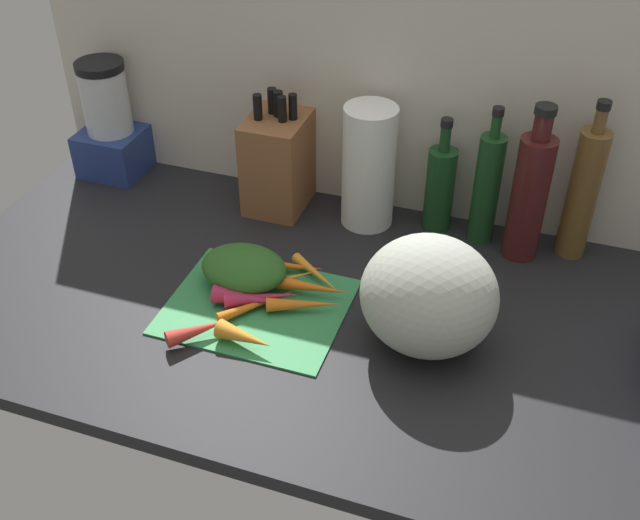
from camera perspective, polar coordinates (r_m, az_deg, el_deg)
name	(u,v)px	position (r cm, az deg, el deg)	size (l,w,h in cm)	color
ground_plane	(363,318)	(142.62, 3.22, -4.38)	(170.00, 80.00, 3.00)	black
wall_back	(422,80)	(157.64, 7.70, 13.27)	(170.00, 3.00, 60.00)	beige
cutting_board	(257,306)	(142.68, -4.75, -3.43)	(32.89, 27.37, 0.80)	#338C4C
carrot_0	(256,304)	(140.78, -4.79, -3.34)	(2.00, 2.00, 15.57)	orange
carrot_1	(273,282)	(145.09, -3.52, -1.63)	(2.85, 2.85, 17.72)	orange
carrot_2	(316,274)	(147.28, -0.28, -1.05)	(2.13, 2.13, 13.40)	orange
carrot_3	(247,298)	(141.03, -5.51, -2.88)	(3.60, 3.60, 12.92)	#B2264C
carrot_4	(245,337)	(133.19, -5.68, -5.79)	(3.54, 3.54, 10.50)	orange
carrot_5	(262,298)	(141.34, -4.39, -2.83)	(3.13, 3.13, 13.92)	#B2264C
carrot_6	(297,267)	(149.15, -1.72, -0.53)	(2.02, 2.02, 10.33)	orange
carrot_7	(303,305)	(139.74, -1.25, -3.36)	(2.73, 2.73, 13.64)	orange
carrot_8	(303,286)	(143.44, -1.26, -1.95)	(3.37, 3.37, 17.59)	orange
carrot_9	(198,330)	(135.90, -9.15, -5.23)	(3.09, 3.09, 11.39)	red
carrot_greens_pile	(243,269)	(145.06, -5.80, -0.71)	(16.77, 12.90, 7.09)	#2D6023
winter_squash	(429,296)	(129.52, 8.16, -2.70)	(23.57, 21.30, 21.41)	#B2B7A8
knife_block	(278,161)	(165.76, -3.18, 7.40)	(12.18, 15.27, 26.60)	brown
blender_appliance	(110,126)	(184.96, -15.48, 9.68)	(14.20, 14.20, 27.19)	navy
paper_towel_roll	(369,167)	(158.87, 3.68, 6.99)	(11.13, 11.13, 26.69)	white
bottle_0	(440,187)	(160.58, 8.99, 5.44)	(6.11, 6.11, 25.27)	#19421E
bottle_1	(487,187)	(156.99, 12.40, 5.35)	(5.36, 5.36, 29.90)	#19421E
bottle_2	(529,194)	(153.43, 15.45, 4.78)	(7.12, 7.12, 32.84)	#471919
bottle_3	(583,193)	(156.79, 19.12, 4.80)	(5.97, 5.97, 33.61)	brown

